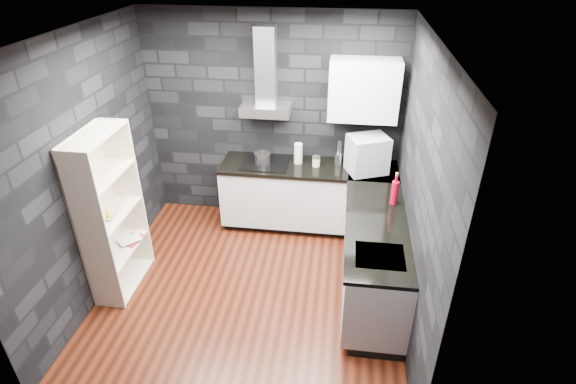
% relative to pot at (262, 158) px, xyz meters
% --- Properties ---
extents(ground, '(3.20, 3.20, 0.00)m').
position_rel_pot_xyz_m(ground, '(0.09, -1.30, -0.97)').
color(ground, '#461A0D').
extents(ceiling, '(3.20, 3.20, 0.00)m').
position_rel_pot_xyz_m(ceiling, '(0.09, -1.30, 1.73)').
color(ceiling, silver).
extents(wall_back, '(3.20, 0.05, 2.70)m').
position_rel_pot_xyz_m(wall_back, '(0.09, 0.33, 0.38)').
color(wall_back, black).
rests_on(wall_back, ground).
extents(wall_front, '(3.20, 0.05, 2.70)m').
position_rel_pot_xyz_m(wall_front, '(0.09, -2.92, 0.38)').
color(wall_front, black).
rests_on(wall_front, ground).
extents(wall_left, '(0.05, 3.20, 2.70)m').
position_rel_pot_xyz_m(wall_left, '(-1.54, -1.30, 0.38)').
color(wall_left, black).
rests_on(wall_left, ground).
extents(wall_right, '(0.05, 3.20, 2.70)m').
position_rel_pot_xyz_m(wall_right, '(1.71, -1.30, 0.38)').
color(wall_right, black).
rests_on(wall_right, ground).
extents(toekick_back, '(2.18, 0.50, 0.10)m').
position_rel_pot_xyz_m(toekick_back, '(0.59, 0.04, -0.92)').
color(toekick_back, black).
rests_on(toekick_back, ground).
extents(toekick_right, '(0.50, 1.78, 0.10)m').
position_rel_pot_xyz_m(toekick_right, '(1.43, -1.20, -0.92)').
color(toekick_right, black).
rests_on(toekick_right, ground).
extents(counter_back_cab, '(2.20, 0.60, 0.76)m').
position_rel_pot_xyz_m(counter_back_cab, '(0.59, 0.00, -0.49)').
color(counter_back_cab, silver).
rests_on(counter_back_cab, ground).
extents(counter_right_cab, '(0.60, 1.80, 0.76)m').
position_rel_pot_xyz_m(counter_right_cab, '(1.39, -1.20, -0.49)').
color(counter_right_cab, silver).
rests_on(counter_right_cab, ground).
extents(counter_back_top, '(2.20, 0.62, 0.04)m').
position_rel_pot_xyz_m(counter_back_top, '(0.59, -0.01, -0.09)').
color(counter_back_top, black).
rests_on(counter_back_top, counter_back_cab).
extents(counter_right_top, '(0.62, 1.80, 0.04)m').
position_rel_pot_xyz_m(counter_right_top, '(1.38, -1.20, -0.09)').
color(counter_right_top, black).
rests_on(counter_right_top, counter_right_cab).
extents(counter_corner_top, '(0.62, 0.62, 0.04)m').
position_rel_pot_xyz_m(counter_corner_top, '(1.39, 0.00, -0.09)').
color(counter_corner_top, black).
rests_on(counter_corner_top, counter_right_cab).
extents(hood_body, '(0.60, 0.34, 0.12)m').
position_rel_pot_xyz_m(hood_body, '(0.04, 0.13, 0.59)').
color(hood_body, '#A7A8AC').
rests_on(hood_body, wall_back).
extents(hood_chimney, '(0.24, 0.20, 0.90)m').
position_rel_pot_xyz_m(hood_chimney, '(0.04, 0.20, 1.10)').
color(hood_chimney, '#A7A8AC').
rests_on(hood_chimney, hood_body).
extents(upper_cabinet, '(0.80, 0.35, 0.70)m').
position_rel_pot_xyz_m(upper_cabinet, '(1.19, 0.13, 0.88)').
color(upper_cabinet, silver).
rests_on(upper_cabinet, wall_back).
extents(cooktop, '(0.58, 0.50, 0.01)m').
position_rel_pot_xyz_m(cooktop, '(0.04, 0.00, -0.06)').
color(cooktop, black).
rests_on(cooktop, counter_back_top).
extents(sink_rim, '(0.44, 0.40, 0.01)m').
position_rel_pot_xyz_m(sink_rim, '(1.39, -1.70, -0.08)').
color(sink_rim, '#A7A8AC').
rests_on(sink_rim, counter_right_top).
extents(pot, '(0.23, 0.23, 0.12)m').
position_rel_pot_xyz_m(pot, '(0.00, 0.00, 0.00)').
color(pot, silver).
rests_on(pot, cooktop).
extents(glass_vase, '(0.14, 0.14, 0.26)m').
position_rel_pot_xyz_m(glass_vase, '(0.44, 0.07, 0.06)').
color(glass_vase, silver).
rests_on(glass_vase, counter_back_top).
extents(storage_jar, '(0.10, 0.10, 0.11)m').
position_rel_pot_xyz_m(storage_jar, '(0.67, 0.01, -0.01)').
color(storage_jar, '#CDB789').
rests_on(storage_jar, counter_back_top).
extents(utensil_crock, '(0.14, 0.14, 0.14)m').
position_rel_pot_xyz_m(utensil_crock, '(0.95, 0.09, -0.00)').
color(utensil_crock, silver).
rests_on(utensil_crock, counter_back_top).
extents(appliance_garage, '(0.55, 0.50, 0.45)m').
position_rel_pot_xyz_m(appliance_garage, '(1.29, -0.05, 0.15)').
color(appliance_garage, '#A5A6AD').
rests_on(appliance_garage, counter_back_top).
extents(red_bottle, '(0.09, 0.09, 0.26)m').
position_rel_pot_xyz_m(red_bottle, '(1.57, -0.77, 0.06)').
color(red_bottle, maroon).
rests_on(red_bottle, counter_right_top).
extents(bookshelf, '(0.55, 0.86, 1.80)m').
position_rel_pot_xyz_m(bookshelf, '(-1.33, -1.38, -0.07)').
color(bookshelf, beige).
rests_on(bookshelf, ground).
extents(fruit_bowl, '(0.25, 0.25, 0.05)m').
position_rel_pot_xyz_m(fruit_bowl, '(-1.33, -1.45, -0.03)').
color(fruit_bowl, white).
rests_on(fruit_bowl, bookshelf).
extents(book_red, '(0.19, 0.06, 0.25)m').
position_rel_pot_xyz_m(book_red, '(-1.35, -1.19, -0.40)').
color(book_red, maroon).
rests_on(book_red, bookshelf).
extents(book_second, '(0.14, 0.13, 0.24)m').
position_rel_pot_xyz_m(book_second, '(-1.33, -1.18, -0.38)').
color(book_second, '#B2B2B2').
rests_on(book_second, bookshelf).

